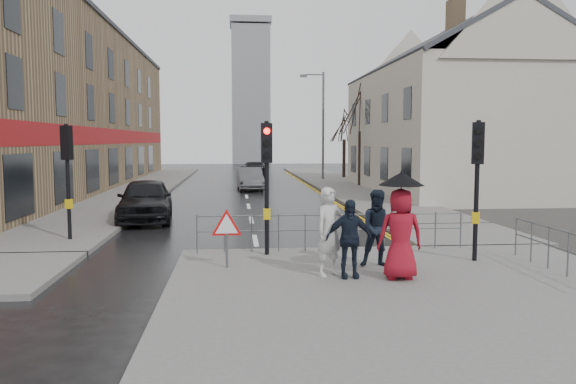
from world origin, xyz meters
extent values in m
plane|color=black|center=(0.00, 0.00, 0.00)|extent=(120.00, 120.00, 0.00)
cube|color=#605E5B|center=(3.00, -3.50, 0.07)|extent=(10.00, 9.00, 0.14)
cube|color=#605E5B|center=(-6.50, 23.00, 0.07)|extent=(4.00, 44.00, 0.14)
cube|color=#605E5B|center=(6.50, 25.00, 0.07)|extent=(4.00, 40.00, 0.14)
cube|color=#605E5B|center=(6.50, 3.00, 0.07)|extent=(4.00, 4.20, 0.14)
cube|color=#937855|center=(-12.00, 22.00, 5.00)|extent=(8.00, 42.00, 10.00)
cube|color=beige|center=(12.00, 18.00, 3.50)|extent=(9.00, 16.00, 7.00)
cube|color=#937855|center=(10.50, 14.00, 9.20)|extent=(0.70, 0.90, 1.80)
cube|color=#937855|center=(13.20, 22.00, 9.20)|extent=(0.70, 0.90, 1.80)
cube|color=gray|center=(1.50, 62.00, 9.00)|extent=(5.00, 5.00, 18.00)
cylinder|color=black|center=(0.20, 0.20, 1.84)|extent=(0.11, 0.11, 3.40)
cube|color=black|center=(0.20, 0.20, 2.99)|extent=(0.28, 0.22, 1.00)
cylinder|color=#FF0C07|center=(0.20, 0.06, 3.29)|extent=(0.16, 0.04, 0.16)
cylinder|color=black|center=(0.20, 0.06, 2.99)|extent=(0.16, 0.04, 0.16)
cylinder|color=black|center=(0.20, 0.06, 2.69)|extent=(0.16, 0.04, 0.16)
cube|color=gold|center=(0.20, 0.20, 1.19)|extent=(0.18, 0.14, 0.28)
cylinder|color=black|center=(5.20, -1.00, 1.84)|extent=(0.11, 0.11, 3.40)
cube|color=black|center=(5.20, -1.00, 2.99)|extent=(0.34, 0.30, 1.00)
cylinder|color=black|center=(5.15, -1.13, 3.29)|extent=(0.16, 0.09, 0.16)
cylinder|color=black|center=(5.15, -1.13, 2.99)|extent=(0.16, 0.09, 0.16)
cylinder|color=black|center=(5.15, -1.13, 2.69)|extent=(0.16, 0.09, 0.16)
cube|color=gold|center=(5.20, -1.00, 1.19)|extent=(0.22, 0.19, 0.28)
cylinder|color=black|center=(-5.50, 3.00, 1.84)|extent=(0.11, 0.11, 3.40)
cube|color=black|center=(-5.50, 3.00, 2.99)|extent=(0.34, 0.30, 1.00)
cylinder|color=black|center=(-5.45, 3.13, 3.29)|extent=(0.16, 0.09, 0.16)
cylinder|color=black|center=(-5.45, 3.13, 2.99)|extent=(0.16, 0.09, 0.16)
cylinder|color=black|center=(-5.45, 3.13, 2.69)|extent=(0.16, 0.09, 0.16)
cube|color=gold|center=(-5.50, 3.00, 1.19)|extent=(0.22, 0.19, 0.28)
cylinder|color=#595B5E|center=(-1.60, 0.60, 0.64)|extent=(0.04, 0.04, 1.00)
cylinder|color=#595B5E|center=(5.50, 0.60, 0.64)|extent=(0.04, 0.04, 1.00)
cylinder|color=#595B5E|center=(1.95, 0.60, 1.09)|extent=(7.10, 0.04, 0.04)
cylinder|color=#595B5E|center=(1.95, 0.60, 0.69)|extent=(7.10, 0.04, 0.04)
cylinder|color=#595B5E|center=(6.50, -0.50, 0.64)|extent=(0.04, 0.04, 1.00)
cylinder|color=#595B5E|center=(6.50, -2.75, 1.09)|extent=(0.04, 4.50, 0.04)
cylinder|color=#595B5E|center=(6.50, -2.75, 0.69)|extent=(0.04, 4.50, 0.04)
cylinder|color=#595B5E|center=(-0.80, -1.20, 0.56)|extent=(0.06, 0.06, 0.85)
cylinder|color=red|center=(-0.80, -1.20, 1.09)|extent=(0.80, 0.03, 0.80)
cylinder|color=white|center=(-0.80, -1.22, 1.09)|extent=(0.60, 0.03, 0.60)
cylinder|color=#595B5E|center=(6.00, 28.00, 4.14)|extent=(0.16, 0.16, 8.00)
cylinder|color=#595B5E|center=(5.30, 28.00, 7.94)|extent=(1.40, 0.10, 0.10)
cube|color=#595B5E|center=(4.50, 28.00, 7.84)|extent=(0.50, 0.25, 0.18)
cylinder|color=black|center=(7.50, 22.00, 1.89)|extent=(0.26, 0.26, 3.50)
cylinder|color=black|center=(8.00, 30.00, 1.64)|extent=(0.26, 0.26, 3.00)
imported|color=#BAB9B5|center=(1.42, -2.17, 1.10)|extent=(0.84, 0.76, 1.92)
imported|color=black|center=(2.70, -1.44, 1.04)|extent=(0.94, 0.77, 1.79)
imported|color=maroon|center=(2.85, -2.63, 1.10)|extent=(0.97, 0.66, 1.92)
cylinder|color=black|center=(2.85, -2.63, 1.20)|extent=(0.02, 0.02, 2.12)
cone|color=black|center=(2.85, -2.63, 2.26)|extent=(0.96, 0.96, 0.28)
imported|color=black|center=(1.80, -2.39, 0.98)|extent=(0.99, 0.41, 1.68)
imported|color=black|center=(-4.00, 7.57, 0.82)|extent=(2.35, 4.94, 1.63)
imported|color=#4E5054|center=(0.29, 20.75, 0.68)|extent=(1.68, 4.22, 1.37)
imported|color=black|center=(0.84, 30.18, 0.70)|extent=(2.13, 4.90, 1.40)
camera|label=1|loc=(-0.58, -13.98, 3.06)|focal=35.00mm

